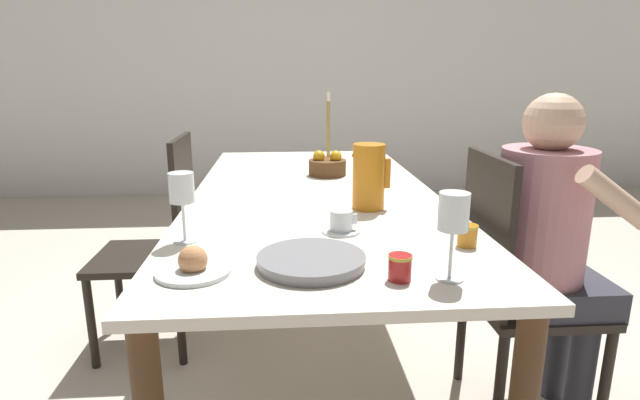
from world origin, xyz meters
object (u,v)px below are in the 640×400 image
object	(u,v)px
person_seated	(550,235)
red_pitcher	(369,176)
wine_glass_juice	(453,217)
chair_opposite	(160,241)
serving_tray	(311,261)
teacup_near_person	(341,223)
chair_person_side	(514,284)
candlestick_tall	(328,133)
bread_plate	(193,266)
jam_jar_amber	(467,234)
wine_glass_water	(182,191)
jam_jar_red	(400,266)
fruit_bowl	(327,166)

from	to	relation	value
person_seated	red_pitcher	size ratio (longest dim) A/B	4.86
wine_glass_juice	chair_opposite	bearing A→B (deg)	132.62
serving_tray	person_seated	bearing A→B (deg)	21.99
red_pitcher	teacup_near_person	bearing A→B (deg)	-115.89
chair_person_side	candlestick_tall	bearing A→B (deg)	-156.29
bread_plate	teacup_near_person	bearing A→B (deg)	36.64
wine_glass_juice	teacup_near_person	xyz separation A→B (m)	(-0.22, 0.39, -0.13)
jam_jar_amber	person_seated	bearing A→B (deg)	29.99
wine_glass_water	red_pitcher	bearing A→B (deg)	28.42
wine_glass_water	jam_jar_red	world-z (taller)	wine_glass_water
chair_person_side	person_seated	size ratio (longest dim) A/B	0.82
chair_person_side	teacup_near_person	world-z (taller)	chair_person_side
wine_glass_juice	wine_glass_water	bearing A→B (deg)	154.84
chair_person_side	chair_opposite	xyz separation A→B (m)	(-1.37, 0.56, 0.00)
chair_person_side	jam_jar_amber	bearing A→B (deg)	-48.38
red_pitcher	bread_plate	xyz separation A→B (m)	(-0.54, -0.58, -0.10)
wine_glass_juice	fruit_bowl	distance (m)	1.30
teacup_near_person	candlestick_tall	distance (m)	1.36
person_seated	serving_tray	world-z (taller)	person_seated
serving_tray	jam_jar_red	distance (m)	0.24
serving_tray	chair_opposite	bearing A→B (deg)	123.78
red_pitcher	candlestick_tall	distance (m)	1.08
red_pitcher	wine_glass_juice	distance (m)	0.67
chair_opposite	jam_jar_red	world-z (taller)	chair_opposite
person_seated	teacup_near_person	world-z (taller)	person_seated
red_pitcher	serving_tray	bearing A→B (deg)	-113.79
jam_jar_red	wine_glass_juice	bearing A→B (deg)	-1.53
serving_tray	fruit_bowl	world-z (taller)	fruit_bowl
wine_glass_water	jam_jar_amber	xyz separation A→B (m)	(0.83, -0.10, -0.12)
fruit_bowl	wine_glass_juice	bearing A→B (deg)	-81.60
bread_plate	jam_jar_amber	world-z (taller)	bread_plate
chair_person_side	wine_glass_juice	distance (m)	0.75
teacup_near_person	jam_jar_red	bearing A→B (deg)	-75.52
chair_opposite	bread_plate	distance (m)	1.05
jam_jar_red	bread_plate	bearing A→B (deg)	171.21
jam_jar_red	red_pitcher	bearing A→B (deg)	87.19
red_pitcher	wine_glass_water	distance (m)	0.69
jam_jar_amber	candlestick_tall	xyz separation A→B (m)	(-0.27, 1.51, 0.12)
chair_opposite	wine_glass_water	size ratio (longest dim) A/B	4.58
chair_person_side	serving_tray	distance (m)	0.87
bread_plate	candlestick_tall	distance (m)	1.74
person_seated	wine_glass_water	bearing A→B (deg)	-84.42
red_pitcher	teacup_near_person	xyz separation A→B (m)	(-0.13, -0.27, -0.09)
person_seated	fruit_bowl	distance (m)	1.09
chair_person_side	chair_opposite	size ratio (longest dim) A/B	1.00
chair_opposite	teacup_near_person	world-z (taller)	chair_opposite
chair_person_side	bread_plate	distance (m)	1.15
red_pitcher	teacup_near_person	size ratio (longest dim) A/B	1.94
person_seated	wine_glass_juice	bearing A→B (deg)	-48.49
bread_plate	jam_jar_amber	distance (m)	0.78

